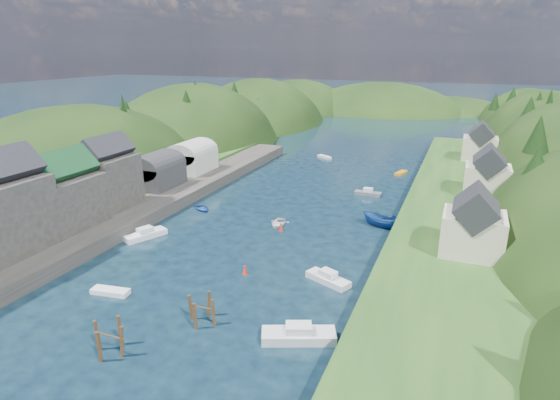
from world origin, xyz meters
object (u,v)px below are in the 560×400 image
at_px(piling_cluster_near, 110,341).
at_px(piling_cluster_far, 202,312).
at_px(channel_buoy_near, 245,270).
at_px(channel_buoy_far, 281,227).

relative_size(piling_cluster_near, piling_cluster_far, 1.07).
height_order(piling_cluster_far, channel_buoy_near, piling_cluster_far).
height_order(channel_buoy_near, channel_buoy_far, same).
bearing_deg(piling_cluster_near, piling_cluster_far, 55.41).
distance_m(channel_buoy_near, channel_buoy_far, 14.65).
bearing_deg(channel_buoy_far, channel_buoy_near, -85.42).
distance_m(piling_cluster_near, piling_cluster_far, 8.89).
bearing_deg(channel_buoy_far, piling_cluster_far, -85.97).
height_order(piling_cluster_far, channel_buoy_far, piling_cluster_far).
bearing_deg(channel_buoy_near, channel_buoy_far, 94.58).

